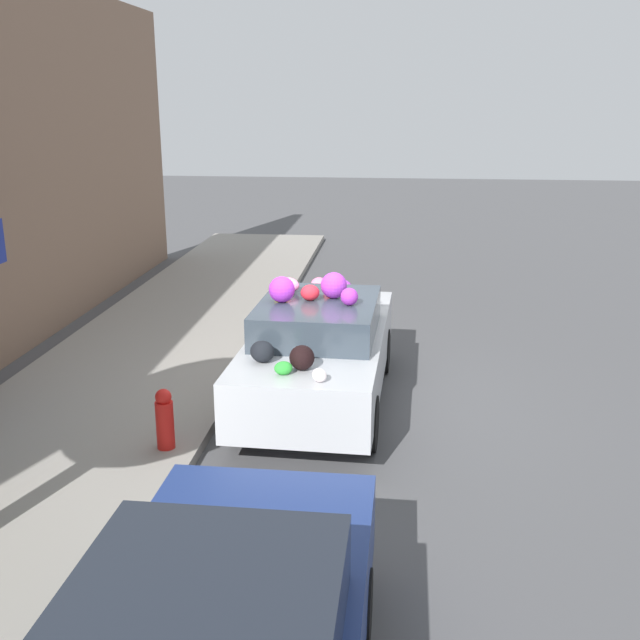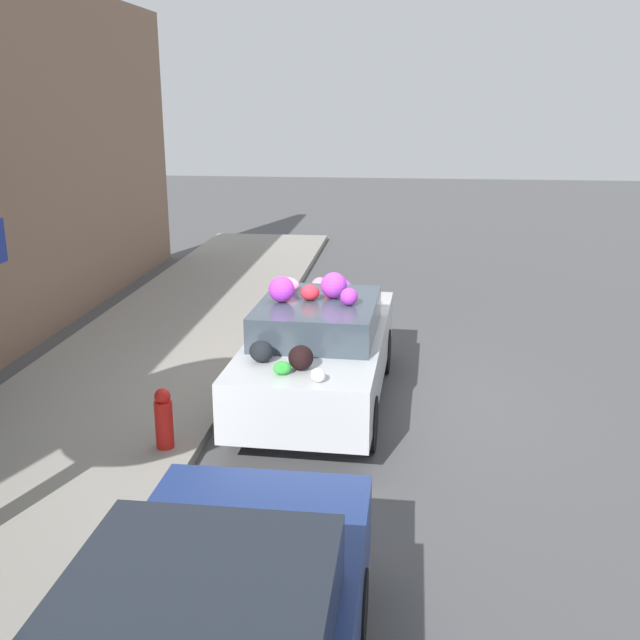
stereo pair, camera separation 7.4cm
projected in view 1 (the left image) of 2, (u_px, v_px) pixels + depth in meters
The scene contains 4 objects.
ground_plane at pixel (314, 402), 9.97m from camera, with size 60.00×60.00×0.00m, color #4C4C4F.
sidewalk_curb at pixel (118, 390), 10.23m from camera, with size 24.00×3.20×0.13m.
fire_hydrant at pixel (165, 419), 8.29m from camera, with size 0.20×0.20×0.70m.
art_car at pixel (320, 348), 9.72m from camera, with size 4.25×1.80×1.78m.
Camera 1 is at (-9.19, -1.07, 3.88)m, focal length 42.00 mm.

